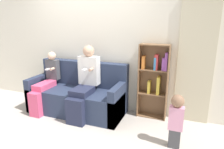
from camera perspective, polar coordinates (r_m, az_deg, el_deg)
ground_plane at (r=3.76m, az=-12.09°, el=-13.42°), size 14.00×14.00×0.00m
back_wall at (r=4.15m, az=-5.96°, el=8.15°), size 10.00×0.06×2.55m
curtain_panel at (r=3.68m, az=22.75°, el=3.22°), size 0.59×0.04×2.18m
couch at (r=4.06m, az=-9.62°, el=-5.85°), size 1.87×0.81×0.98m
adult_seated at (r=3.72m, az=-7.81°, el=-1.87°), size 0.39×0.73×1.33m
child_seated at (r=4.19m, az=-18.49°, el=-2.14°), size 0.27×0.74×1.16m
toddler_standing at (r=3.00m, az=17.84°, el=-11.99°), size 0.20×0.18×0.80m
bookshelf at (r=3.73m, az=12.01°, el=-1.07°), size 0.53×0.22×1.38m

